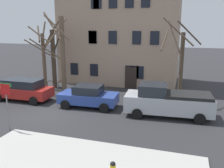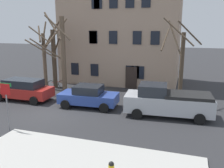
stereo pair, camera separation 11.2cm
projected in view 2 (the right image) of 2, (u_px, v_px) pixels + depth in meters
The scene contains 11 objects.
ground_plane at pixel (48, 114), 16.11m from camera, with size 120.00×120.00×0.00m, color #2D2D30.
building_main at pixel (122, 24), 24.84m from camera, with size 12.39×6.75×11.82m.
tree_bare_near at pixel (45, 57), 22.00m from camera, with size 2.64×3.13×6.09m.
tree_bare_mid at pixel (53, 55), 22.52m from camera, with size 2.73×2.93×6.40m.
tree_bare_far at pixel (62, 51), 20.98m from camera, with size 2.80×2.89×6.99m.
tree_bare_end at pixel (180, 61), 18.43m from camera, with size 2.93×3.07×6.44m.
car_red_wagon at pixel (23, 89), 18.97m from camera, with size 4.76×2.08×1.71m.
car_blue_sedan at pixel (89, 96), 17.34m from camera, with size 4.33×2.25×1.61m.
pickup_truck_silver at pixel (167, 101), 15.50m from camera, with size 5.71×2.57×2.10m.
street_sign_pole at pixel (6, 98), 13.00m from camera, with size 0.76×0.07×2.78m.
bicycle_leaning at pixel (57, 84), 23.02m from camera, with size 1.69×0.55×1.03m.
Camera 2 is at (8.75, -13.17, 5.70)m, focal length 38.02 mm.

